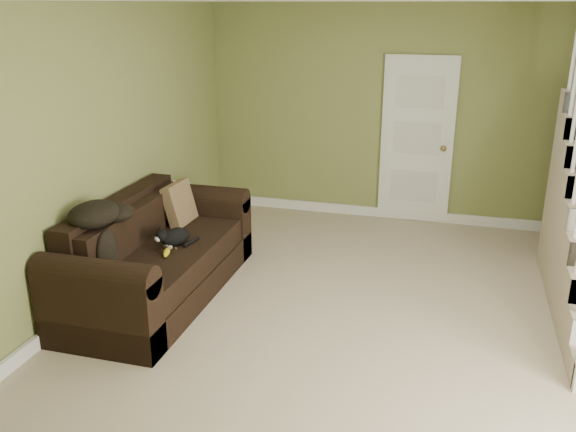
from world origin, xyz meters
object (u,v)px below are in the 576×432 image
Objects in this scene: sofa at (155,260)px; banana at (167,252)px; side_table at (185,223)px; cat at (174,237)px.

sofa is 0.33m from banana.
cat is (0.43, -1.11, 0.29)m from side_table.
sofa is 1.17m from side_table.
sofa is at bearing -78.54° from side_table.
banana is (0.22, -0.18, 0.17)m from sofa.
sofa reaches higher than cat.
banana is at bearing -71.20° from side_table.
cat is 0.22m from banana.
banana is (0.45, -1.33, 0.24)m from side_table.
side_table is at bearing 135.85° from cat.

